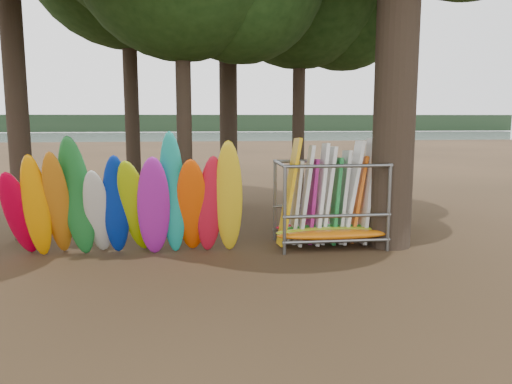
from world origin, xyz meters
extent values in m
plane|color=#47331E|center=(0.00, 0.00, 0.00)|extent=(120.00, 120.00, 0.00)
plane|color=gray|center=(0.00, 60.00, 0.00)|extent=(160.00, 160.00, 0.00)
cube|color=black|center=(0.00, 110.00, 2.00)|extent=(160.00, 4.00, 4.00)
cylinder|color=black|center=(-2.96, 5.71, 5.29)|extent=(0.49, 0.49, 10.58)
cylinder|color=black|center=(0.42, 7.36, 6.20)|extent=(0.67, 0.67, 12.39)
cylinder|color=black|center=(2.83, 5.97, 4.78)|extent=(0.44, 0.44, 9.56)
cylinder|color=black|center=(-1.16, 2.64, 4.64)|extent=(0.43, 0.43, 9.28)
cylinder|color=black|center=(5.54, 3.47, 6.74)|extent=(0.54, 0.54, 13.48)
ellipsoid|color=red|center=(-5.03, 0.49, 1.11)|extent=(0.68, 1.71, 2.38)
ellipsoid|color=#FB9605|center=(-4.58, 0.30, 1.30)|extent=(0.77, 1.58, 2.74)
ellipsoid|color=#C66E15|center=(-4.13, 0.41, 1.33)|extent=(0.83, 1.97, 2.83)
ellipsoid|color=#1E6F2E|center=(-3.68, 0.42, 1.50)|extent=(0.82, 1.32, 3.08)
ellipsoid|color=silver|center=(-3.23, 0.49, 1.11)|extent=(0.69, 1.63, 2.35)
ellipsoid|color=#072799|center=(-2.78, 0.42, 1.28)|extent=(0.81, 1.52, 2.67)
ellipsoid|color=#9DBB0B|center=(-2.33, 0.44, 1.22)|extent=(0.96, 1.95, 2.62)
ellipsoid|color=purple|center=(-1.88, 0.19, 1.27)|extent=(0.88, 1.45, 2.64)
ellipsoid|color=teal|center=(-1.43, 0.28, 1.55)|extent=(0.65, 1.41, 3.19)
ellipsoid|color=#F64F08|center=(-0.98, 0.38, 1.23)|extent=(0.76, 1.66, 2.61)
ellipsoid|color=red|center=(-0.53, 0.36, 1.26)|extent=(0.80, 1.33, 2.62)
ellipsoid|color=yellow|center=(-0.08, 0.24, 1.44)|extent=(0.77, 1.52, 3.01)
ellipsoid|color=#D2630B|center=(2.64, 0.42, 0.42)|extent=(3.03, 0.55, 0.24)
ellipsoid|color=#B1C51A|center=(2.64, 0.75, 0.42)|extent=(2.96, 0.55, 0.24)
ellipsoid|color=#1F7C1B|center=(2.64, 1.14, 0.42)|extent=(2.59, 0.55, 0.24)
ellipsoid|color=#B00D26|center=(2.64, 1.41, 0.42)|extent=(2.74, 0.55, 0.24)
cube|color=#E6A70C|center=(1.58, 1.12, 1.44)|extent=(0.62, 0.82, 2.88)
cube|color=white|center=(1.79, 1.29, 1.12)|extent=(0.35, 0.76, 2.26)
cube|color=silver|center=(2.00, 1.05, 1.33)|extent=(0.50, 0.76, 2.69)
cube|color=#A71B76|center=(2.22, 1.26, 1.14)|extent=(0.33, 0.77, 2.31)
cube|color=silver|center=(2.43, 1.07, 1.36)|extent=(0.40, 0.78, 2.74)
cube|color=silver|center=(2.64, 1.19, 1.31)|extent=(0.48, 0.76, 2.65)
cube|color=#1B7D35|center=(2.85, 1.11, 1.16)|extent=(0.35, 0.75, 2.36)
cube|color=silver|center=(3.06, 1.20, 1.26)|extent=(0.37, 0.77, 2.54)
cube|color=white|center=(3.27, 1.12, 1.40)|extent=(0.63, 0.80, 2.80)
cube|color=orange|center=(3.48, 1.26, 1.18)|extent=(0.52, 0.75, 2.38)
cube|color=silver|center=(3.69, 1.07, 1.42)|extent=(0.38, 0.80, 2.87)
camera|label=1|loc=(-0.90, -11.70, 3.40)|focal=35.00mm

